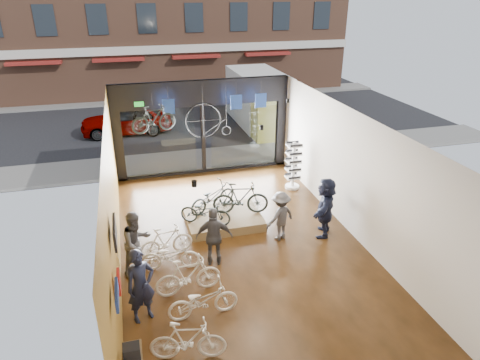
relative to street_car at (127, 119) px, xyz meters
name	(u,v)px	position (x,y,z in m)	size (l,w,h in m)	color
ground_plane	(243,249)	(2.92, -12.00, -0.80)	(7.00, 12.00, 0.04)	black
ceiling	(243,124)	(2.92, -12.00, 3.04)	(7.00, 12.00, 0.04)	black
wall_left	(112,206)	(-0.60, -12.00, 1.12)	(0.04, 12.00, 3.80)	olive
wall_right	(357,177)	(6.44, -12.00, 1.12)	(0.04, 12.00, 3.80)	beige
wall_back	(349,356)	(2.92, -18.02, 1.12)	(7.00, 0.04, 3.80)	beige
storefront	(203,128)	(2.92, -6.00, 1.12)	(7.00, 0.26, 3.80)	black
exit_sign	(139,104)	(0.52, -6.12, 2.27)	(0.35, 0.06, 0.18)	#198C26
street_road	(176,115)	(2.92, 3.00, -0.79)	(30.00, 18.00, 0.02)	black
sidewalk_near	(199,160)	(2.92, -4.80, -0.72)	(30.00, 2.40, 0.12)	slate
sidewalk_far	(168,98)	(2.92, 7.00, -0.72)	(30.00, 2.00, 0.12)	slate
street_car	(127,119)	(0.00, 0.00, 0.00)	(1.85, 4.60, 1.57)	gray
box_truck	(263,102)	(7.12, -1.00, 0.64)	(2.41, 7.24, 2.85)	silver
floor_bike_1	(188,341)	(0.74, -15.64, -0.31)	(0.45, 1.58, 0.95)	beige
floor_bike_2	(203,300)	(1.27, -14.46, -0.35)	(0.58, 1.66, 0.87)	beige
floor_bike_3	(188,276)	(1.07, -13.55, -0.28)	(0.47, 1.67, 1.00)	beige
floor_bike_4	(171,256)	(0.77, -12.42, -0.37)	(0.54, 1.56, 0.82)	beige
floor_bike_5	(166,241)	(0.73, -11.75, -0.32)	(0.43, 1.53, 0.92)	beige
display_platform	(223,219)	(2.70, -10.40, -0.63)	(2.40, 1.80, 0.30)	#513B23
display_bike_left	(205,212)	(2.05, -10.79, -0.06)	(0.56, 1.60, 0.84)	black
display_bike_mid	(241,198)	(3.28, -10.43, 0.06)	(0.51, 1.80, 1.08)	black
display_bike_right	(212,197)	(2.45, -9.95, -0.02)	(0.62, 1.77, 0.93)	black
customer_0	(141,286)	(-0.08, -14.19, 0.14)	(0.67, 0.44, 1.84)	#161C33
customer_1	(137,243)	(-0.08, -12.32, 0.12)	(0.88, 0.68, 1.80)	#3F3F44
customer_2	(214,237)	(1.97, -12.50, 0.08)	(1.01, 0.42, 1.72)	#3F3F44
customer_3	(280,216)	(4.15, -11.75, -0.01)	(1.01, 0.58, 1.56)	#3F3F44
customer_5	(325,207)	(5.55, -11.86, 0.16)	(1.76, 0.56, 1.89)	#161C33
sunglasses_rack	(293,166)	(5.87, -8.47, 0.14)	(0.54, 0.45, 1.84)	white
wall_merch	(123,315)	(-0.46, -15.50, 0.52)	(0.40, 2.40, 2.60)	navy
penny_farthing	(211,121)	(3.01, -7.21, 1.72)	(1.66, 0.06, 1.33)	black
hung_bike	(154,119)	(0.91, -7.80, 2.14)	(0.45, 1.58, 0.95)	black
jersey_left	(169,107)	(1.54, -6.80, 2.27)	(0.45, 0.03, 0.55)	#1E3F99
jersey_mid	(236,102)	(4.10, -6.80, 2.27)	(0.45, 0.03, 0.55)	#1E3F99
jersey_right	(261,100)	(5.08, -6.80, 2.27)	(0.45, 0.03, 0.55)	#1E3F99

